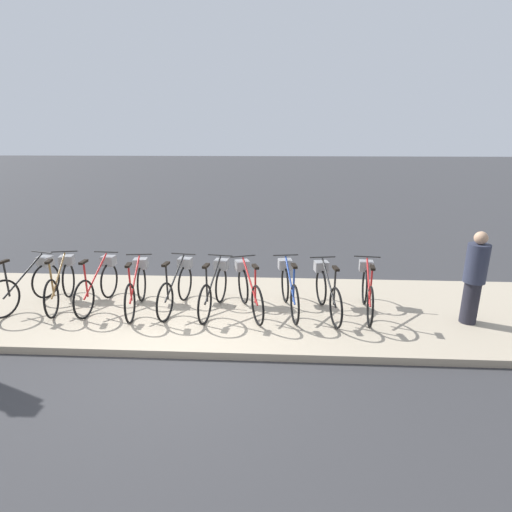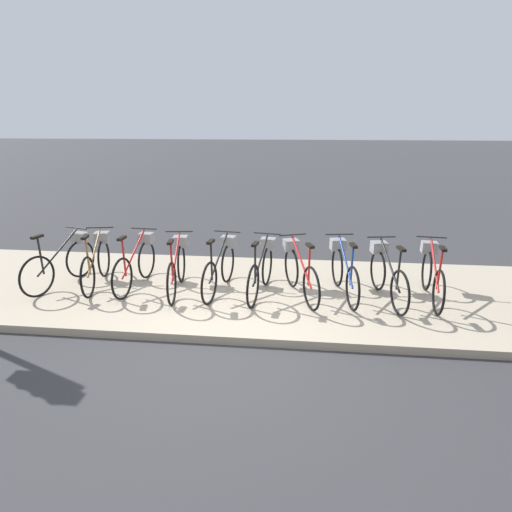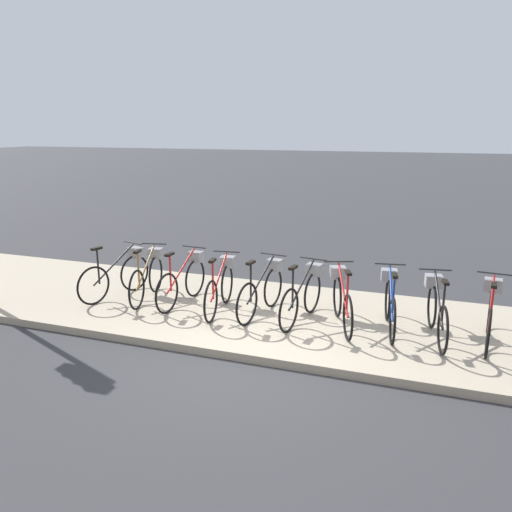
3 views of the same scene
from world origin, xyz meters
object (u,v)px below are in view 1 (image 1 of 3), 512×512
at_px(parked_bicycle_0, 29,283).
at_px(parked_bicycle_2, 99,283).
at_px(parked_bicycle_4, 177,285).
at_px(parked_bicycle_5, 215,287).
at_px(parked_bicycle_8, 327,289).
at_px(parked_bicycle_3, 137,286).
at_px(parked_bicycle_7, 289,287).
at_px(parked_bicycle_9, 367,289).
at_px(parked_bicycle_6, 248,288).
at_px(parked_bicycle_1, 62,282).
at_px(pedestrian, 475,276).

xyz_separation_m(parked_bicycle_0, parked_bicycle_2, (1.26, 0.07, 0.00)).
bearing_deg(parked_bicycle_2, parked_bicycle_4, -1.79).
xyz_separation_m(parked_bicycle_5, parked_bicycle_8, (1.95, -0.02, 0.00)).
bearing_deg(parked_bicycle_5, parked_bicycle_4, 175.67).
bearing_deg(parked_bicycle_3, parked_bicycle_7, 2.16).
bearing_deg(parked_bicycle_9, parked_bicycle_0, -179.76).
height_order(parked_bicycle_4, parked_bicycle_7, same).
bearing_deg(parked_bicycle_4, parked_bicycle_0, -179.48).
relative_size(parked_bicycle_5, parked_bicycle_6, 1.04).
xyz_separation_m(parked_bicycle_0, parked_bicycle_1, (0.56, 0.06, 0.00)).
height_order(parked_bicycle_1, parked_bicycle_6, same).
distance_m(parked_bicycle_3, pedestrian, 5.66).
relative_size(parked_bicycle_1, parked_bicycle_3, 0.99).
height_order(parked_bicycle_8, pedestrian, pedestrian).
bearing_deg(parked_bicycle_3, pedestrian, -2.50).
bearing_deg(parked_bicycle_2, parked_bicycle_3, -9.56).
relative_size(parked_bicycle_2, parked_bicycle_5, 1.01).
relative_size(parked_bicycle_4, pedestrian, 1.02).
xyz_separation_m(parked_bicycle_3, parked_bicycle_7, (2.68, 0.10, 0.00)).
distance_m(parked_bicycle_0, parked_bicycle_6, 3.97).
bearing_deg(pedestrian, parked_bicycle_3, 177.50).
bearing_deg(parked_bicycle_9, parked_bicycle_5, -178.86).
bearing_deg(parked_bicycle_6, parked_bicycle_4, 176.86).
bearing_deg(pedestrian, parked_bicycle_9, 168.54).
relative_size(parked_bicycle_2, parked_bicycle_4, 1.01).
bearing_deg(parked_bicycle_1, parked_bicycle_6, -1.79).
bearing_deg(parked_bicycle_6, parked_bicycle_2, 177.58).
height_order(parked_bicycle_0, pedestrian, pedestrian).
xyz_separation_m(parked_bicycle_1, parked_bicycle_6, (3.41, -0.11, 0.00)).
bearing_deg(parked_bicycle_0, parked_bicycle_5, -0.46).
bearing_deg(parked_bicycle_9, parked_bicycle_6, -178.03).
relative_size(parked_bicycle_1, parked_bicycle_4, 0.99).
bearing_deg(parked_bicycle_6, parked_bicycle_7, 7.52).
bearing_deg(parked_bicycle_6, parked_bicycle_8, -0.01).
relative_size(parked_bicycle_3, parked_bicycle_6, 1.05).
height_order(parked_bicycle_1, parked_bicycle_3, same).
relative_size(parked_bicycle_2, pedestrian, 1.03).
bearing_deg(parked_bicycle_1, parked_bicycle_3, -4.59).
xyz_separation_m(parked_bicycle_6, parked_bicycle_7, (0.70, 0.09, 0.00)).
bearing_deg(parked_bicycle_4, parked_bicycle_5, -4.33).
bearing_deg(parked_bicycle_9, parked_bicycle_7, 179.07).
distance_m(parked_bicycle_3, parked_bicycle_6, 1.98).
xyz_separation_m(parked_bicycle_0, parked_bicycle_4, (2.70, 0.02, 0.00)).
distance_m(parked_bicycle_0, parked_bicycle_5, 3.38).
xyz_separation_m(parked_bicycle_3, parked_bicycle_6, (1.98, 0.01, 0.00)).
height_order(parked_bicycle_4, parked_bicycle_6, same).
bearing_deg(parked_bicycle_3, parked_bicycle_9, 1.12).
height_order(parked_bicycle_4, pedestrian, pedestrian).
relative_size(parked_bicycle_3, parked_bicycle_7, 1.00).
height_order(parked_bicycle_5, parked_bicycle_6, same).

